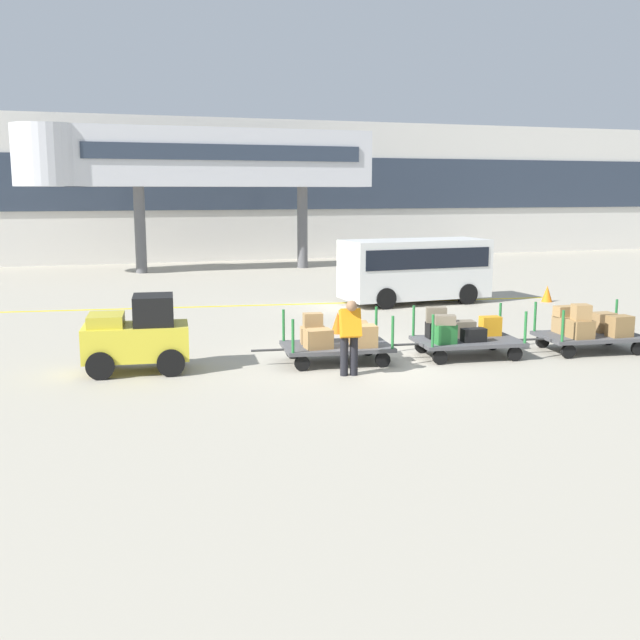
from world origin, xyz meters
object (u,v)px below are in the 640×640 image
object	(u,v)px
baggage_cart_lead	(337,340)
baggage_cart_tail	(589,329)
baggage_cart_middle	(462,334)
safety_cone_far	(338,323)
baggage_handler	(350,334)
safety_cone_near	(547,294)
baggage_tug	(138,336)
shuttle_van	(415,266)

from	to	relation	value
baggage_cart_lead	baggage_cart_tail	distance (m)	5.95
baggage_cart_lead	baggage_cart_middle	distance (m)	2.88
baggage_cart_middle	safety_cone_far	xyz separation A→B (m)	(-1.70, 3.54, -0.23)
baggage_handler	safety_cone_near	xyz separation A→B (m)	(9.90, 7.61, -0.59)
baggage_cart_middle	safety_cone_far	bearing A→B (deg)	115.68
safety_cone_near	safety_cone_far	world-z (taller)	same
baggage_tug	safety_cone_far	distance (m)	5.99
baggage_cart_lead	shuttle_van	world-z (taller)	shuttle_van
baggage_tug	baggage_cart_lead	world-z (taller)	baggage_tug
baggage_handler	baggage_cart_tail	bearing A→B (deg)	4.43
shuttle_van	safety_cone_far	world-z (taller)	shuttle_van
shuttle_van	safety_cone_far	bearing A→B (deg)	-134.42
baggage_tug	safety_cone_near	bearing A→B (deg)	22.98
baggage_handler	shuttle_van	bearing A→B (deg)	57.65
baggage_tug	shuttle_van	xyz separation A→B (m)	(9.54, 7.05, 0.48)
baggage_tug	shuttle_van	distance (m)	11.87
baggage_handler	safety_cone_far	world-z (taller)	baggage_handler
baggage_cart_lead	baggage_handler	bearing A→B (deg)	-97.53
safety_cone_near	baggage_cart_middle	bearing A→B (deg)	-135.79
safety_cone_near	safety_cone_far	xyz separation A→B (m)	(-8.58, -3.16, 0.00)
safety_cone_far	baggage_handler	bearing A→B (deg)	-106.53
baggage_cart_lead	safety_cone_near	world-z (taller)	baggage_cart_lead
baggage_cart_lead	baggage_handler	size ratio (longest dim) A/B	1.96
baggage_cart_tail	baggage_handler	world-z (taller)	baggage_handler
baggage_cart_lead	baggage_handler	xyz separation A→B (m)	(-0.16, -1.21, 0.36)
baggage_cart_middle	baggage_handler	distance (m)	3.17
baggage_cart_tail	safety_cone_near	xyz separation A→B (m)	(3.84, 7.14, -0.27)
baggage_cart_tail	shuttle_van	world-z (taller)	shuttle_van
baggage_cart_lead	shuttle_van	xyz separation A→B (m)	(5.39, 7.55, 0.73)
baggage_cart_tail	safety_cone_near	bearing A→B (deg)	61.72
baggage_tug	safety_cone_near	size ratio (longest dim) A/B	4.03
baggage_cart_middle	shuttle_van	bearing A→B (deg)	72.14
safety_cone_far	baggage_cart_middle	bearing A→B (deg)	-64.32
baggage_cart_middle	baggage_cart_tail	size ratio (longest dim) A/B	1.00
baggage_cart_lead	baggage_handler	distance (m)	1.27
baggage_handler	safety_cone_far	distance (m)	4.68
baggage_cart_middle	baggage_cart_lead	bearing A→B (deg)	173.97
baggage_cart_middle	safety_cone_near	bearing A→B (deg)	44.21
baggage_cart_lead	baggage_cart_middle	xyz separation A→B (m)	(2.86, -0.30, 0.00)
baggage_tug	baggage_cart_lead	bearing A→B (deg)	-6.94
baggage_cart_middle	shuttle_van	world-z (taller)	shuttle_van
baggage_cart_middle	safety_cone_near	world-z (taller)	baggage_cart_middle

